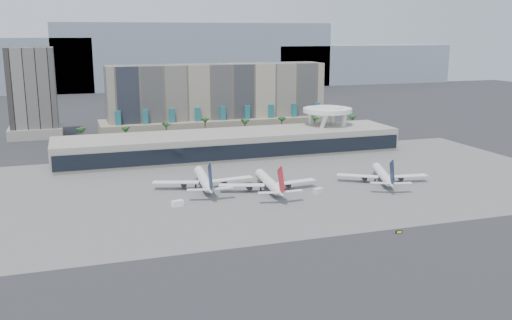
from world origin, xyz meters
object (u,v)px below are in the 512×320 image
object	(u,v)px
service_vehicle_a	(178,203)
airliner_left	(204,180)
airliner_centre	(269,182)
taxiway_sign	(399,232)
airliner_right	(383,175)
service_vehicle_b	(318,191)

from	to	relation	value
service_vehicle_a	airliner_left	bearing A→B (deg)	39.27
airliner_left	airliner_centre	xyz separation A→B (m)	(23.13, -11.77, -0.10)
airliner_left	airliner_centre	size ratio (longest dim) A/B	1.03
airliner_left	service_vehicle_a	bearing A→B (deg)	-120.46
airliner_left	taxiway_sign	distance (m)	82.77
airliner_centre	airliner_right	size ratio (longest dim) A/B	1.09
airliner_centre	service_vehicle_a	size ratio (longest dim) A/B	9.76
airliner_right	taxiway_sign	bearing A→B (deg)	-96.60
service_vehicle_b	taxiway_sign	xyz separation A→B (m)	(5.09, -48.81, -0.48)
airliner_centre	airliner_right	distance (m)	48.69
service_vehicle_a	airliner_right	bearing A→B (deg)	-11.43
service_vehicle_a	service_vehicle_b	world-z (taller)	service_vehicle_a
airliner_left	airliner_centre	world-z (taller)	airliner_left
airliner_left	airliner_right	xyz separation A→B (m)	(71.74, -14.42, -0.26)
airliner_centre	service_vehicle_b	xyz separation A→B (m)	(17.04, -8.65, -2.54)
airliner_centre	service_vehicle_b	distance (m)	19.28
airliner_right	service_vehicle_a	size ratio (longest dim) A/B	8.98
service_vehicle_a	taxiway_sign	world-z (taller)	service_vehicle_a
airliner_right	service_vehicle_a	xyz separation A→B (m)	(-86.01, -5.48, -2.36)
airliner_centre	service_vehicle_a	bearing A→B (deg)	-163.05
taxiway_sign	service_vehicle_b	bearing A→B (deg)	97.67
airliner_centre	taxiway_sign	xyz separation A→B (m)	(22.13, -57.47, -3.03)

